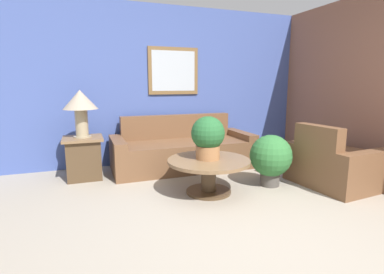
{
  "coord_description": "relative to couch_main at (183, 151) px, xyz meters",
  "views": [
    {
      "loc": [
        -1.56,
        -2.01,
        1.34
      ],
      "look_at": [
        -0.12,
        1.93,
        0.59
      ],
      "focal_mm": 28.0,
      "sensor_mm": 36.0,
      "label": 1
    }
  ],
  "objects": [
    {
      "name": "ground_plane",
      "position": [
        0.09,
        -2.44,
        -0.27
      ],
      "size": [
        20.0,
        20.0,
        0.0
      ],
      "primitive_type": "plane",
      "color": "gray"
    },
    {
      "name": "wall_back",
      "position": [
        0.09,
        0.53,
        1.03
      ],
      "size": [
        6.53,
        0.09,
        2.6
      ],
      "color": "#42569E",
      "rests_on": "ground_plane"
    },
    {
      "name": "wall_right",
      "position": [
        2.38,
        -0.97,
        1.03
      ],
      "size": [
        0.06,
        4.94,
        2.6
      ],
      "color": "brown",
      "rests_on": "ground_plane"
    },
    {
      "name": "couch_main",
      "position": [
        0.0,
        0.0,
        0.0
      ],
      "size": [
        2.21,
        0.89,
        0.82
      ],
      "color": "brown",
      "rests_on": "ground_plane"
    },
    {
      "name": "armchair",
      "position": [
        1.66,
        -1.49,
        -0.0
      ],
      "size": [
        1.04,
        1.1,
        0.82
      ],
      "rotation": [
        0.0,
        0.0,
        1.66
      ],
      "color": "brown",
      "rests_on": "ground_plane"
    },
    {
      "name": "coffee_table",
      "position": [
        -0.06,
        -1.19,
        0.04
      ],
      "size": [
        1.01,
        1.01,
        0.43
      ],
      "color": "#4C3823",
      "rests_on": "ground_plane"
    },
    {
      "name": "side_table",
      "position": [
        -1.49,
        -0.04,
        0.03
      ],
      "size": [
        0.54,
        0.54,
        0.59
      ],
      "color": "#4C3823",
      "rests_on": "ground_plane"
    },
    {
      "name": "table_lamp",
      "position": [
        -1.49,
        -0.04,
        0.79
      ],
      "size": [
        0.47,
        0.47,
        0.66
      ],
      "color": "tan",
      "rests_on": "side_table"
    },
    {
      "name": "potted_plant_on_table",
      "position": [
        -0.06,
        -1.16,
        0.43
      ],
      "size": [
        0.41,
        0.41,
        0.53
      ],
      "color": "#9E6B42",
      "rests_on": "coffee_table"
    },
    {
      "name": "potted_plant_floor",
      "position": [
        0.81,
        -1.22,
        0.11
      ],
      "size": [
        0.55,
        0.55,
        0.68
      ],
      "color": "#4C4742",
      "rests_on": "ground_plane"
    }
  ]
}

